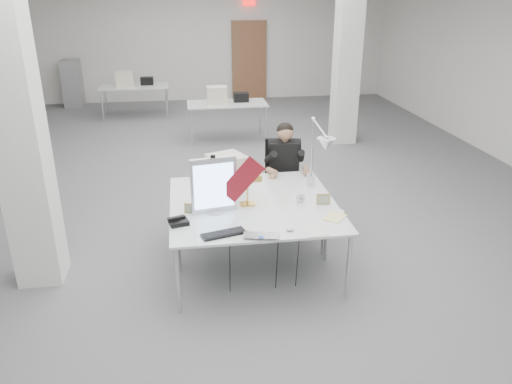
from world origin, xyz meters
TOP-DOWN VIEW (x-y plane):
  - room_shell at (0.04, 0.13)m, footprint 10.04×14.04m
  - desk_main at (0.00, -2.50)m, footprint 1.80×0.90m
  - desk_second at (0.00, -1.60)m, footprint 1.80×0.90m
  - bg_desk_a at (0.20, 3.00)m, footprint 1.60×0.80m
  - bg_desk_b at (-1.80, 5.20)m, footprint 1.60×0.80m
  - filing_cabinet at (-3.50, 6.65)m, footprint 0.45×0.55m
  - office_chair at (0.58, -0.90)m, footprint 0.63×0.63m
  - seated_person at (0.58, -0.95)m, footprint 0.59×0.70m
  - monitor at (-0.43, -2.22)m, footprint 0.48×0.13m
  - pennant at (-0.14, -2.26)m, footprint 0.47×0.11m
  - keyboard at (-0.39, -2.76)m, footprint 0.45×0.25m
  - laptop at (-0.05, -2.92)m, footprint 0.38×0.29m
  - mouse at (0.26, -2.78)m, footprint 0.09×0.07m
  - bankers_lamp at (-0.07, -2.09)m, footprint 0.28×0.12m
  - desk_phone at (-0.81, -2.47)m, footprint 0.22×0.21m
  - picture_frame_left at (-0.68, -2.21)m, footprint 0.13×0.06m
  - picture_frame_right at (0.75, -2.20)m, footprint 0.15×0.05m
  - desk_clock at (0.52, -2.11)m, footprint 0.10×0.05m
  - paper_stack_a at (0.50, -2.80)m, footprint 0.21×0.29m
  - paper_stack_b at (0.78, -2.55)m, footprint 0.29×0.29m
  - paper_stack_c at (0.82, -2.43)m, footprint 0.21×0.17m
  - beige_monitor at (-0.23, -1.50)m, footprint 0.51×0.50m
  - architect_lamp at (0.76, -1.87)m, footprint 0.31×0.77m

SIDE VIEW (x-z plane):
  - office_chair at x=0.58m, z-range 0.00..1.13m
  - filing_cabinet at x=-3.50m, z-range 0.00..1.20m
  - desk_main at x=0.00m, z-range 0.73..0.75m
  - desk_second at x=0.00m, z-range 0.73..0.75m
  - bg_desk_a at x=0.20m, z-range 0.73..0.75m
  - bg_desk_b at x=-1.80m, z-range 0.73..0.75m
  - paper_stack_c at x=0.82m, z-range 0.76..0.76m
  - paper_stack_a at x=0.50m, z-range 0.76..0.76m
  - paper_stack_b at x=0.78m, z-range 0.76..0.76m
  - keyboard at x=-0.39m, z-range 0.76..0.78m
  - laptop at x=-0.05m, z-range 0.76..0.78m
  - mouse at x=0.26m, z-range 0.76..0.79m
  - desk_phone at x=-0.81m, z-range 0.76..0.80m
  - desk_clock at x=0.52m, z-range 0.76..0.85m
  - picture_frame_left at x=-0.68m, z-range 0.75..0.86m
  - picture_frame_right at x=0.75m, z-range 0.75..0.87m
  - seated_person at x=0.58m, z-range 0.43..1.37m
  - bankers_lamp at x=-0.07m, z-range 0.75..1.06m
  - beige_monitor at x=-0.23m, z-range 0.75..1.13m
  - monitor at x=-0.43m, z-range 0.75..1.35m
  - pennant at x=-0.14m, z-range 0.86..1.37m
  - architect_lamp at x=0.76m, z-range 0.75..1.73m
  - room_shell at x=0.04m, z-range 0.07..3.31m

